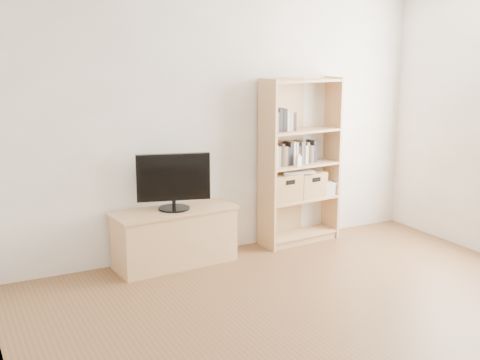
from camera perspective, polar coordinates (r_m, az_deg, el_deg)
floor at (r=4.27m, az=13.42°, el=-16.10°), size 4.50×5.00×0.01m
back_wall at (r=5.91m, az=-1.82°, el=5.52°), size 4.50×0.02×2.60m
left_wall at (r=2.91m, az=-21.24°, el=-2.70°), size 0.02×5.00×2.60m
tv_stand at (r=5.72m, az=-6.20°, el=-5.50°), size 1.16×0.51×0.52m
bookshelf at (r=6.25m, az=5.73°, el=1.75°), size 0.88×0.38×1.72m
television at (r=5.58m, az=-6.33°, el=-0.14°), size 0.67×0.23×0.53m
books_row_mid at (r=6.25m, az=5.64°, el=2.56°), size 0.80×0.20×0.21m
books_row_upper at (r=6.08m, az=4.28°, el=5.68°), size 0.42×0.20×0.21m
baby_monitor at (r=6.11m, az=5.58°, el=1.80°), size 0.06×0.04×0.10m
basket_left at (r=6.16m, az=4.03°, el=-0.70°), size 0.36×0.31×0.28m
basket_right at (r=6.36m, az=6.46°, el=-0.38°), size 0.35×0.30×0.26m
laptop at (r=6.22m, az=5.39°, el=0.84°), size 0.38×0.31×0.03m
magazine_stack at (r=6.49m, az=7.76°, el=-0.79°), size 0.22×0.29×0.12m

